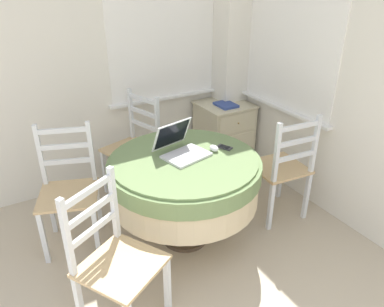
# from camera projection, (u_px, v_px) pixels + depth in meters

# --- Properties ---
(corner_room_shell) EXTENTS (4.64, 5.19, 2.55)m
(corner_room_shell) POSITION_uv_depth(u_px,v_px,m) (223.00, 75.00, 2.58)
(corner_room_shell) COLOR white
(corner_room_shell) RESTS_ON ground_plane
(round_dining_table) EXTENTS (1.12, 1.12, 0.72)m
(round_dining_table) POSITION_uv_depth(u_px,v_px,m) (185.00, 177.00, 2.75)
(round_dining_table) COLOR #4C3D2D
(round_dining_table) RESTS_ON ground_plane
(laptop) EXTENTS (0.38, 0.38, 0.23)m
(laptop) POSITION_uv_depth(u_px,v_px,m) (181.00, 148.00, 2.71)
(laptop) COLOR silver
(laptop) RESTS_ON round_dining_table
(computer_mouse) EXTENTS (0.06, 0.09, 0.04)m
(computer_mouse) POSITION_uv_depth(u_px,v_px,m) (214.00, 148.00, 2.77)
(computer_mouse) COLOR white
(computer_mouse) RESTS_ON round_dining_table
(cell_phone) EXTENTS (0.10, 0.13, 0.01)m
(cell_phone) POSITION_uv_depth(u_px,v_px,m) (225.00, 147.00, 2.83)
(cell_phone) COLOR #2D2D33
(cell_phone) RESTS_ON round_dining_table
(dining_chair_near_back_window) EXTENTS (0.52, 0.52, 0.95)m
(dining_chair_near_back_window) POSITION_uv_depth(u_px,v_px,m) (134.00, 147.00, 3.44)
(dining_chair_near_back_window) COLOR tan
(dining_chair_near_back_window) RESTS_ON ground_plane
(dining_chair_near_right_window) EXTENTS (0.45, 0.45, 0.95)m
(dining_chair_near_right_window) POSITION_uv_depth(u_px,v_px,m) (282.00, 169.00, 3.08)
(dining_chair_near_right_window) COLOR tan
(dining_chair_near_right_window) RESTS_ON ground_plane
(dining_chair_camera_near) EXTENTS (0.57, 0.57, 0.95)m
(dining_chair_camera_near) POSITION_uv_depth(u_px,v_px,m) (115.00, 262.00, 2.12)
(dining_chair_camera_near) COLOR tan
(dining_chair_camera_near) RESTS_ON ground_plane
(dining_chair_left_flank) EXTENTS (0.53, 0.53, 0.95)m
(dining_chair_left_flank) POSITION_uv_depth(u_px,v_px,m) (69.00, 191.00, 2.78)
(dining_chair_left_flank) COLOR tan
(dining_chair_left_flank) RESTS_ON ground_plane
(corner_cabinet) EXTENTS (0.51, 0.51, 0.68)m
(corner_cabinet) POSITION_uv_depth(u_px,v_px,m) (224.00, 134.00, 3.99)
(corner_cabinet) COLOR beige
(corner_cabinet) RESTS_ON ground_plane
(book_on_cabinet) EXTENTS (0.18, 0.22, 0.02)m
(book_on_cabinet) POSITION_uv_depth(u_px,v_px,m) (226.00, 105.00, 3.78)
(book_on_cabinet) COLOR #33478C
(book_on_cabinet) RESTS_ON corner_cabinet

